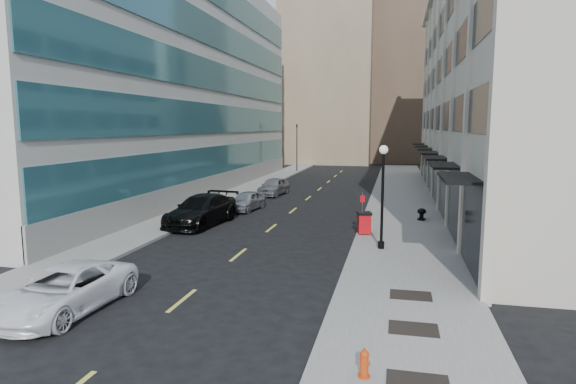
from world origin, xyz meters
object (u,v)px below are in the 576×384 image
at_px(traffic_signal, 297,127).
at_px(car_silver_sedan, 247,201).
at_px(urn_planter, 422,213).
at_px(car_grey_sedan, 273,187).
at_px(sign_post, 362,207).
at_px(lamppost, 383,187).
at_px(fire_hydrant, 364,363).
at_px(trash_bin, 364,222).
at_px(car_white_van, 65,290).
at_px(car_black_pickup, 201,210).

relative_size(traffic_signal, car_silver_sedan, 1.75).
bearing_deg(traffic_signal, urn_planter, -65.11).
distance_m(traffic_signal, car_grey_sedan, 21.70).
bearing_deg(sign_post, lamppost, -91.24).
height_order(fire_hydrant, trash_bin, trash_bin).
relative_size(fire_hydrant, sign_post, 0.31).
distance_m(car_grey_sedan, trash_bin, 16.45).
xyz_separation_m(car_grey_sedan, trash_bin, (8.61, -14.02, 0.04)).
bearing_deg(lamppost, trash_bin, 108.90).
relative_size(car_silver_sedan, trash_bin, 3.35).
bearing_deg(lamppost, car_white_van, -134.52).
bearing_deg(car_white_van, trash_bin, 58.71).
xyz_separation_m(car_white_van, car_black_pickup, (-1.13, 13.70, 0.17)).
height_order(traffic_signal, trash_bin, traffic_signal).
bearing_deg(car_grey_sedan, sign_post, -53.05).
distance_m(car_white_van, car_silver_sedan, 19.10).
height_order(car_grey_sedan, fire_hydrant, car_grey_sedan).
distance_m(car_black_pickup, lamppost, 11.64).
bearing_deg(trash_bin, fire_hydrant, -99.89).
distance_m(traffic_signal, lamppost, 39.85).
bearing_deg(car_black_pickup, car_grey_sedan, 92.05).
distance_m(car_black_pickup, car_grey_sedan, 13.05).
height_order(traffic_signal, car_white_van, traffic_signal).
bearing_deg(sign_post, fire_hydrant, -108.81).
bearing_deg(car_black_pickup, sign_post, -0.07).
relative_size(car_grey_sedan, lamppost, 0.88).
bearing_deg(traffic_signal, car_silver_sedan, -85.40).
xyz_separation_m(car_grey_sedan, sign_post, (8.51, -14.19, 0.86)).
height_order(traffic_signal, car_black_pickup, traffic_signal).
height_order(traffic_signal, fire_hydrant, traffic_signal).
relative_size(trash_bin, sign_post, 0.53).
height_order(traffic_signal, sign_post, traffic_signal).
distance_m(car_black_pickup, trash_bin, 9.78).
bearing_deg(car_silver_sedan, traffic_signal, 101.69).
distance_m(car_black_pickup, urn_planter, 13.43).
relative_size(car_silver_sedan, lamppost, 0.80).
bearing_deg(sign_post, car_grey_sedan, 97.88).
distance_m(car_white_van, trash_bin, 15.32).
height_order(car_white_van, car_grey_sedan, car_grey_sedan).
bearing_deg(car_white_van, fire_hydrant, -10.61).
bearing_deg(urn_planter, trash_bin, -124.61).
xyz_separation_m(car_white_van, car_grey_sedan, (-0.01, 26.70, 0.03)).
distance_m(car_grey_sedan, urn_planter, 15.08).
bearing_deg(urn_planter, fire_hydrant, -96.40).
bearing_deg(car_grey_sedan, traffic_signal, 102.25).
bearing_deg(traffic_signal, car_black_pickup, -88.03).
bearing_deg(urn_planter, traffic_signal, 114.89).
bearing_deg(trash_bin, car_black_pickup, 160.30).
relative_size(car_silver_sedan, fire_hydrant, 5.67).
height_order(traffic_signal, lamppost, traffic_signal).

